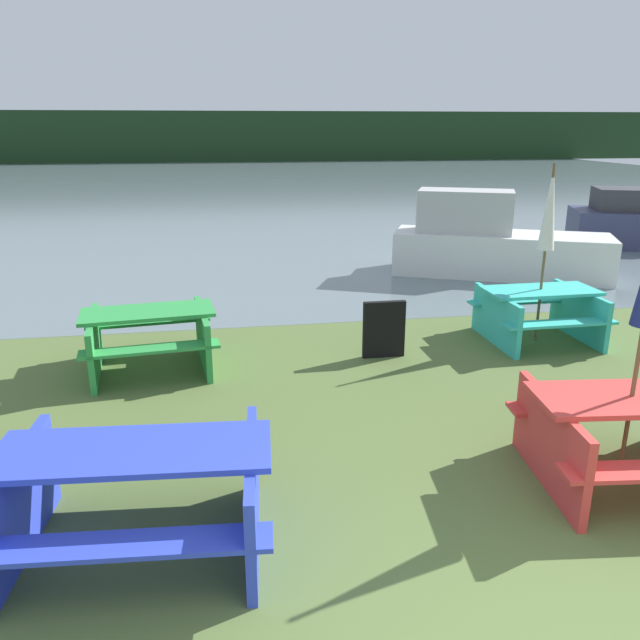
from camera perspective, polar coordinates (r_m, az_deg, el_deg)
name	(u,v)px	position (r m, az deg, el deg)	size (l,w,h in m)	color
water	(249,182)	(34.14, -6.52, 12.41)	(60.00, 50.00, 0.00)	slate
far_treeline	(234,136)	(54.00, -7.84, 16.29)	(80.00, 1.60, 4.00)	#193319
picnic_table_blue	(136,488)	(4.70, -16.44, -14.53)	(1.99, 1.52, 0.79)	blue
picnic_table_red	(626,432)	(5.85, 26.20, -9.15)	(1.70, 1.54, 0.79)	red
picnic_table_green	(149,334)	(7.93, -15.33, -1.25)	(1.71, 1.54, 0.76)	green
picnic_table_teal	(539,310)	(9.20, 19.35, 0.87)	(1.55, 1.40, 0.74)	#33B7A8
umbrella_white	(550,210)	(8.93, 20.25, 9.43)	(0.22, 0.22, 2.43)	brown
boat	(492,244)	(13.03, 15.47, 6.67)	(4.34, 2.87, 1.68)	silver
signboard	(384,329)	(8.11, 5.86, -0.86)	(0.55, 0.08, 0.75)	black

